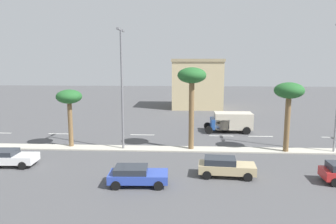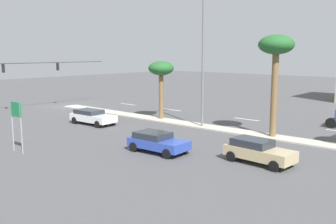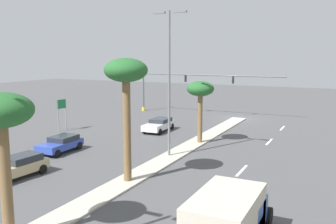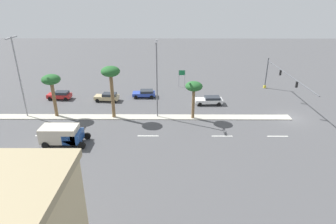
{
  "view_description": "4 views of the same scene",
  "coord_description": "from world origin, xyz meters",
  "px_view_note": "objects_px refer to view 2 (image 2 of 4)",
  "views": [
    {
      "loc": [
        30.02,
        26.23,
        8.51
      ],
      "look_at": [
        0.25,
        24.56,
        3.74
      ],
      "focal_mm": 34.04,
      "sensor_mm": 36.0,
      "label": 1
    },
    {
      "loc": [
        27.38,
        39.55,
        6.6
      ],
      "look_at": [
        2.96,
        18.56,
        1.54
      ],
      "focal_mm": 40.55,
      "sensor_mm": 36.0,
      "label": 2
    },
    {
      "loc": [
        -12.51,
        46.15,
        8.11
      ],
      "look_at": [
        0.94,
        18.9,
        3.42
      ],
      "focal_mm": 39.43,
      "sensor_mm": 36.0,
      "label": 3
    },
    {
      "loc": [
        -39.43,
        18.36,
        17.61
      ],
      "look_at": [
        -1.43,
        18.57,
        1.51
      ],
      "focal_mm": 30.3,
      "sensor_mm": 36.0,
      "label": 4
    }
  ],
  "objects_px": {
    "sedan_tan_mid": "(258,151)",
    "street_lamp_mid": "(203,52)",
    "sedan_blue_near": "(157,141)",
    "sedan_white_center": "(92,116)",
    "palm_tree_left": "(276,51)",
    "palm_tree_rear": "(161,71)",
    "directional_road_sign": "(16,117)"
  },
  "relations": [
    {
      "from": "street_lamp_mid",
      "to": "palm_tree_rear",
      "type": "bearing_deg",
      "value": -95.82
    },
    {
      "from": "street_lamp_mid",
      "to": "sedan_blue_near",
      "type": "relative_size",
      "value": 2.74
    },
    {
      "from": "palm_tree_rear",
      "to": "street_lamp_mid",
      "type": "bearing_deg",
      "value": 84.18
    },
    {
      "from": "palm_tree_rear",
      "to": "palm_tree_left",
      "type": "bearing_deg",
      "value": 88.62
    },
    {
      "from": "palm_tree_left",
      "to": "sedan_blue_near",
      "type": "distance_m",
      "value": 11.61
    },
    {
      "from": "palm_tree_left",
      "to": "street_lamp_mid",
      "type": "relative_size",
      "value": 0.69
    },
    {
      "from": "palm_tree_left",
      "to": "sedan_tan_mid",
      "type": "xyz_separation_m",
      "value": [
        7.12,
        2.42,
        -5.94
      ]
    },
    {
      "from": "sedan_tan_mid",
      "to": "directional_road_sign",
      "type": "bearing_deg",
      "value": -58.46
    },
    {
      "from": "palm_tree_left",
      "to": "sedan_white_center",
      "type": "bearing_deg",
      "value": -69.5
    },
    {
      "from": "street_lamp_mid",
      "to": "sedan_white_center",
      "type": "bearing_deg",
      "value": -57.79
    },
    {
      "from": "directional_road_sign",
      "to": "street_lamp_mid",
      "type": "height_order",
      "value": "street_lamp_mid"
    },
    {
      "from": "sedan_white_center",
      "to": "street_lamp_mid",
      "type": "bearing_deg",
      "value": 122.21
    },
    {
      "from": "street_lamp_mid",
      "to": "sedan_tan_mid",
      "type": "bearing_deg",
      "value": 52.72
    },
    {
      "from": "directional_road_sign",
      "to": "sedan_blue_near",
      "type": "relative_size",
      "value": 0.82
    },
    {
      "from": "directional_road_sign",
      "to": "street_lamp_mid",
      "type": "bearing_deg",
      "value": 164.06
    },
    {
      "from": "street_lamp_mid",
      "to": "sedan_blue_near",
      "type": "height_order",
      "value": "street_lamp_mid"
    },
    {
      "from": "sedan_white_center",
      "to": "directional_road_sign",
      "type": "bearing_deg",
      "value": 24.33
    },
    {
      "from": "sedan_blue_near",
      "to": "sedan_tan_mid",
      "type": "relative_size",
      "value": 0.97
    },
    {
      "from": "palm_tree_left",
      "to": "sedan_tan_mid",
      "type": "distance_m",
      "value": 9.58
    },
    {
      "from": "palm_tree_left",
      "to": "sedan_tan_mid",
      "type": "relative_size",
      "value": 1.83
    },
    {
      "from": "directional_road_sign",
      "to": "sedan_tan_mid",
      "type": "height_order",
      "value": "directional_road_sign"
    },
    {
      "from": "sedan_blue_near",
      "to": "sedan_white_center",
      "type": "relative_size",
      "value": 0.89
    },
    {
      "from": "palm_tree_rear",
      "to": "sedan_white_center",
      "type": "bearing_deg",
      "value": -28.65
    },
    {
      "from": "street_lamp_mid",
      "to": "sedan_blue_near",
      "type": "bearing_deg",
      "value": 16.83
    },
    {
      "from": "street_lamp_mid",
      "to": "sedan_white_center",
      "type": "xyz_separation_m",
      "value": [
        5.44,
        -8.63,
        -5.95
      ]
    },
    {
      "from": "palm_tree_rear",
      "to": "street_lamp_mid",
      "type": "distance_m",
      "value": 5.7
    },
    {
      "from": "sedan_tan_mid",
      "to": "street_lamp_mid",
      "type": "bearing_deg",
      "value": -127.28
    },
    {
      "from": "palm_tree_rear",
      "to": "sedan_white_center",
      "type": "xyz_separation_m",
      "value": [
        5.98,
        -3.27,
        -4.11
      ]
    },
    {
      "from": "palm_tree_left",
      "to": "palm_tree_rear",
      "type": "bearing_deg",
      "value": -91.38
    },
    {
      "from": "palm_tree_left",
      "to": "sedan_blue_near",
      "type": "height_order",
      "value": "palm_tree_left"
    },
    {
      "from": "street_lamp_mid",
      "to": "directional_road_sign",
      "type": "bearing_deg",
      "value": -15.94
    },
    {
      "from": "directional_road_sign",
      "to": "palm_tree_rear",
      "type": "xyz_separation_m",
      "value": [
        -15.58,
        -1.07,
        2.42
      ]
    }
  ]
}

